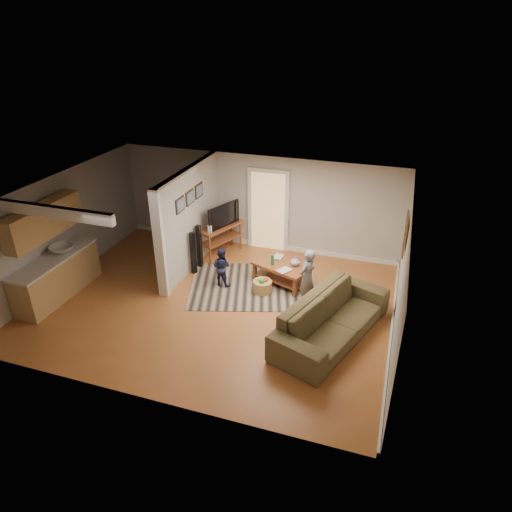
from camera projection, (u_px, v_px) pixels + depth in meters
The scene contains 11 objects.
ground at pixel (216, 302), 9.99m from camera, with size 7.50×7.50×0.00m, color #945D25.
room_shell at pixel (176, 228), 9.98m from camera, with size 7.54×6.02×2.52m.
area_rug at pixel (254, 286), 10.61m from camera, with size 2.92×2.13×0.01m, color black.
sofa at pixel (331, 336), 8.93m from camera, with size 2.85×1.12×0.83m, color #494024.
coffee_table at pixel (283, 268), 10.54m from camera, with size 1.46×1.14×0.76m.
tv_console at pixel (221, 228), 11.70m from camera, with size 0.95×1.39×1.12m.
speaker_left at pixel (193, 253), 10.91m from camera, with size 0.11×0.11×1.08m, color black.
speaker_right at pixel (199, 246), 11.19m from camera, with size 0.11×0.11×1.12m, color black.
toy_basket at pixel (262, 286), 10.30m from camera, with size 0.43×0.43×0.38m.
child at pixel (305, 303), 9.97m from camera, with size 0.47×0.31×1.29m, color slate.
toddler at pixel (222, 284), 10.67m from camera, with size 0.46×0.35×0.94m, color #1D1D3C.
Camera 1 is at (3.46, -7.70, 5.51)m, focal length 32.00 mm.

